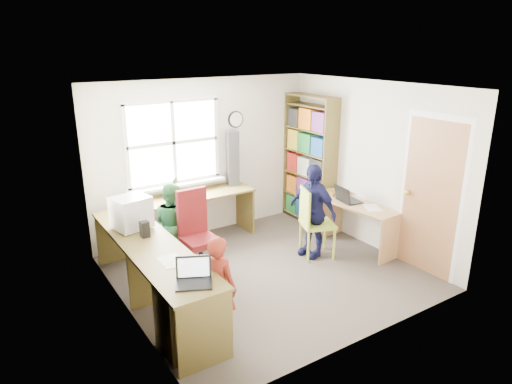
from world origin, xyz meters
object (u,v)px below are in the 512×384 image
Objects in this scene: l_desk at (182,277)px; cd_tower at (233,158)px; person_red at (219,287)px; laptop_left at (194,277)px; right_desk at (360,216)px; person_navy at (312,211)px; bookshelf at (309,163)px; potted_plant at (173,187)px; crt_monitor at (131,213)px; person_green at (173,224)px; swivel_chair at (197,238)px; wooden_chair at (313,220)px; laptop_right at (347,198)px.

cd_tower reaches higher than l_desk.
laptop_left is at bearing 81.58° from person_red.
person_navy is at bearing 160.13° from right_desk.
laptop_left is 0.31× the size of person_navy.
potted_plant is (-2.28, 0.30, -0.10)m from bookshelf.
person_green is at bearing 12.46° from crt_monitor.
l_desk is 2.67× the size of swivel_chair.
person_red is (-0.52, -2.32, -0.35)m from potted_plant.
laptop_left is at bearing -75.80° from person_navy.
swivel_chair is at bearing 89.37° from laptop_left.
crt_monitor reaches higher than swivel_chair.
swivel_chair is (0.59, 0.82, 0.02)m from l_desk.
swivel_chair is 1.68m from laptop_left.
person_navy reaches higher than l_desk.
person_green is (-1.28, -0.58, -0.61)m from cd_tower.
l_desk is at bearing -153.57° from bookshelf.
cd_tower is at bearing 128.15° from wooden_chair.
crt_monitor reaches higher than laptop_right.
laptop_left is 1.07× the size of laptop_right.
person_red is at bearing -102.59° from potted_plant.
swivel_chair is at bearing -44.14° from person_red.
person_navy reaches higher than laptop_left.
potted_plant is (0.09, 0.95, 0.42)m from swivel_chair.
bookshelf is 4.45× the size of crt_monitor.
laptop_left is 2.54m from person_navy.
crt_monitor is 2.43m from person_navy.
crt_monitor is at bearing 170.90° from swivel_chair.
person_red is (0.37, -1.48, -0.40)m from crt_monitor.
l_desk is 2.84m from laptop_right.
cd_tower is at bearing -172.88° from person_navy.
crt_monitor reaches higher than potted_plant.
cd_tower is (1.86, 2.47, 0.38)m from laptop_left.
person_green reaches higher than l_desk.
cd_tower reaches higher than crt_monitor.
cd_tower is 0.78× the size of person_red.
right_desk is at bearing -35.24° from potted_plant.
crt_monitor is 1.21× the size of laptop_right.
crt_monitor is (-0.21, 0.93, 0.50)m from l_desk.
bookshelf reaches higher than potted_plant.
l_desk is at bearing -10.67° from person_red.
bookshelf reaches higher than wooden_chair.
bookshelf is 3.77m from laptop_left.
laptop_right is (-0.16, -1.06, -0.27)m from bookshelf.
crt_monitor is at bearing -136.44° from potted_plant.
laptop_right is 2.52m from person_green.
right_desk is at bearing 10.22° from wooden_chair.
crt_monitor is 2.12m from cd_tower.
crt_monitor is 1.13× the size of laptop_left.
crt_monitor is 1.59m from laptop_left.
person_navy reaches higher than person_green.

